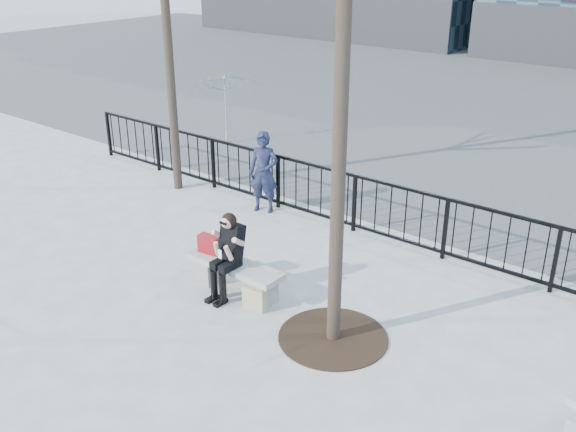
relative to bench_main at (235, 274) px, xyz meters
The scene contains 10 objects.
ground 0.30m from the bench_main, ahead, with size 120.00×120.00×0.00m, color gray.
street_surface 15.00m from the bench_main, 90.00° to the left, with size 60.00×23.00×0.01m, color #474747.
railing 3.01m from the bench_main, 90.00° to the left, with size 14.00×0.06×1.10m.
tree_grate 1.92m from the bench_main, ahead, with size 1.50×1.50×0.02m, color black.
bench_main is the anchor object (origin of this frame).
seated_woman 0.40m from the bench_main, 90.00° to the right, with size 0.50×0.64×1.34m.
handbag 0.64m from the bench_main, behind, with size 0.35×0.16×0.29m, color maroon.
shopping_bag 0.62m from the bench_main, 18.97° to the right, with size 0.36×0.13×0.34m, color beige.
standing_man 3.23m from the bench_main, 122.39° to the left, with size 0.59×0.39×1.62m, color black.
vendor_umbrella 7.80m from the bench_main, 134.58° to the left, with size 1.98×2.03×1.82m, color yellow.
Camera 1 is at (5.98, -6.22, 5.01)m, focal length 40.00 mm.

